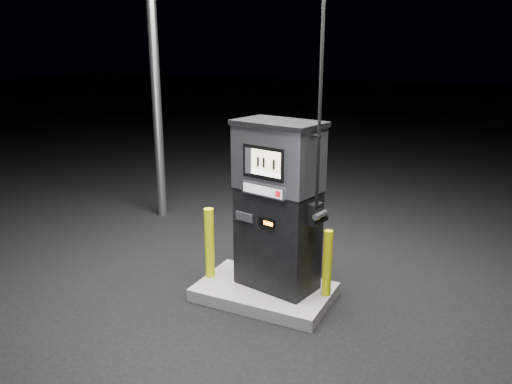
% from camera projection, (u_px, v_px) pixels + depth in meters
% --- Properties ---
extents(ground, '(80.00, 80.00, 0.00)m').
position_uv_depth(ground, '(264.00, 297.00, 6.11)').
color(ground, black).
rests_on(ground, ground).
extents(pump_island, '(1.60, 1.00, 0.15)m').
position_uv_depth(pump_island, '(264.00, 292.00, 6.08)').
color(pump_island, gray).
rests_on(pump_island, ground).
extents(fuel_dispenser, '(1.16, 0.79, 4.17)m').
position_uv_depth(fuel_dispenser, '(278.00, 205.00, 5.80)').
color(fuel_dispenser, black).
rests_on(fuel_dispenser, pump_island).
extents(bollard_left, '(0.16, 0.16, 0.90)m').
position_uv_depth(bollard_left, '(209.00, 243.00, 6.21)').
color(bollard_left, '#D1D00B').
rests_on(bollard_left, pump_island).
extents(bollard_right, '(0.13, 0.13, 0.80)m').
position_uv_depth(bollard_right, '(327.00, 263.00, 5.75)').
color(bollard_right, '#D1D00B').
rests_on(bollard_right, pump_island).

